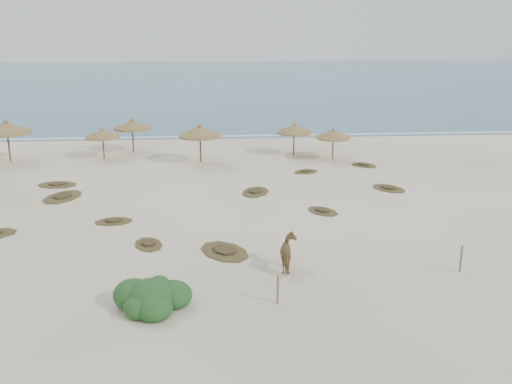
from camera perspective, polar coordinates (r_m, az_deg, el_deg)
ground at (r=26.57m, az=-3.60°, el=-5.34°), size 160.00×160.00×0.00m
ocean at (r=100.12m, az=-4.27°, el=10.99°), size 200.00×100.00×0.01m
foam_line at (r=51.60m, az=-4.04°, el=5.56°), size 70.00×0.60×0.01m
palapa_0 at (r=45.64m, az=-23.67°, el=5.86°), size 4.42×4.42×3.17m
palapa_1 at (r=44.35m, az=-15.11°, el=5.62°), size 2.66×2.66×2.39m
palapa_2 at (r=46.10m, az=-12.29°, el=6.57°), size 3.79×3.79×2.75m
palapa_3 at (r=41.67m, az=-5.62°, el=6.01°), size 3.26×3.26×2.92m
palapa_4 at (r=42.92m, az=7.74°, el=5.72°), size 3.34×3.34×2.43m
palapa_5 at (r=44.06m, az=3.82°, el=6.28°), size 3.49×3.49×2.58m
horse at (r=23.84m, az=3.35°, el=-6.15°), size 0.86×1.73×1.43m
fence_post_near at (r=21.15m, az=2.19°, el=-9.74°), size 0.09×0.09×1.09m
fence_post_far at (r=25.10m, az=19.82°, el=-6.31°), size 0.11×0.11×1.14m
bush at (r=21.20m, az=-10.38°, el=-10.34°), size 2.88×2.54×1.29m
scrub_1 at (r=35.42m, az=-18.78°, el=-0.44°), size 2.78×3.35×0.16m
scrub_2 at (r=30.39m, az=-14.04°, el=-2.84°), size 2.08×1.50×0.16m
scrub_3 at (r=34.50m, az=-0.06°, el=0.02°), size 2.24×2.75×0.16m
scrub_4 at (r=31.23m, az=6.69°, el=-1.90°), size 2.12×2.30×0.16m
scrub_5 at (r=36.18m, az=13.12°, el=0.38°), size 2.50×2.69×0.16m
scrub_6 at (r=38.14m, az=-19.25°, el=0.71°), size 2.65×1.90×0.16m
scrub_7 at (r=39.33m, az=5.01°, el=2.06°), size 2.04×1.72×0.16m
scrub_9 at (r=25.78m, az=-3.17°, el=-5.92°), size 3.02×3.33×0.16m
scrub_10 at (r=41.68m, az=10.75°, el=2.67°), size 2.27×2.24×0.16m
scrub_11 at (r=26.99m, az=-10.70°, el=-5.14°), size 1.77×2.18×0.16m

